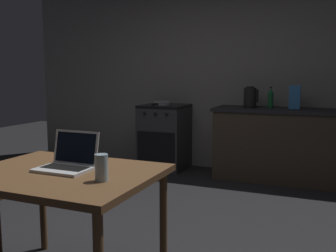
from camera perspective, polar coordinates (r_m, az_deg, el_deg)
ground_plane at (r=3.28m, az=-7.18°, el=-16.00°), size 12.00×12.00×0.00m
back_wall at (r=5.37m, az=9.83°, el=7.68°), size 6.40×0.10×2.66m
kitchen_counter at (r=4.96m, az=19.28°, el=-2.80°), size 2.16×0.64×0.90m
stove_oven at (r=5.39m, az=-0.50°, el=-1.60°), size 0.60×0.62×0.90m
dining_table at (r=2.42m, az=-15.29°, el=-8.22°), size 1.11×0.88×0.74m
laptop at (r=2.42m, az=-14.60°, el=-5.16°), size 0.32×0.27×0.22m
electric_kettle at (r=4.98m, az=12.02°, el=4.14°), size 0.19×0.16×0.26m
frying_pan at (r=5.32m, az=-0.99°, el=3.42°), size 0.27×0.45×0.05m
drinking_glass at (r=2.12m, az=-9.79°, el=-6.08°), size 0.07×0.07×0.15m
cereal_box at (r=4.93m, az=18.18°, el=4.07°), size 0.13×0.05×0.28m
bottle_b at (r=5.02m, az=14.90°, el=4.05°), size 0.07×0.07×0.26m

